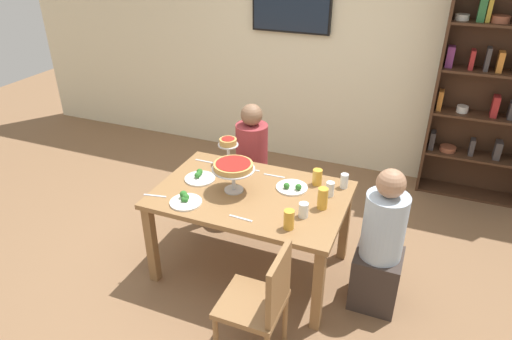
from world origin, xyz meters
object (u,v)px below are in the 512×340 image
beer_glass_amber_spare (317,177)px  water_glass_clear_spare (330,189)px  television (291,8)px  cutlery_fork_near (241,218)px  personal_pizza_stand (228,146)px  salad_plate_far_diner (292,187)px  diner_head_east (380,250)px  deep_dish_pizza_stand (233,168)px  chair_near_right (262,300)px  beer_glass_amber_short (323,198)px  salad_plate_spare (200,177)px  cutlery_knife_near (155,196)px  water_glass_clear_near (303,210)px  cutlery_spare_fork (205,161)px  dining_table (251,203)px  cutlery_knife_far (274,176)px  diner_far_left (252,169)px  cutlery_fork_far (249,169)px  beer_glass_amber_tall (289,220)px  water_glass_clear_far (344,181)px  salad_plate_near_diner (185,200)px  bookshelf (495,90)px

beer_glass_amber_spare → water_glass_clear_spare: beer_glass_amber_spare is taller
television → cutlery_fork_near: 2.70m
personal_pizza_stand → salad_plate_far_diner: size_ratio=0.93×
television → diner_head_east: 2.85m
television → deep_dish_pizza_stand: (0.27, -2.13, -0.83)m
chair_near_right → beer_glass_amber_short: 0.87m
salad_plate_far_diner → salad_plate_spare: salad_plate_spare is taller
diner_head_east → cutlery_knife_near: diner_head_east is taller
chair_near_right → water_glass_clear_near: bearing=-6.0°
salad_plate_far_diner → cutlery_spare_fork: size_ratio=1.39×
personal_pizza_stand → beer_glass_amber_spare: (0.81, -0.07, -0.10)m
deep_dish_pizza_stand → water_glass_clear_spare: (0.71, 0.21, -0.14)m
dining_table → cutlery_spare_fork: 0.67m
television → cutlery_spare_fork: television is taller
cutlery_knife_far → salad_plate_spare: bearing=24.8°
diner_far_left → cutlery_fork_near: diner_far_left is taller
salad_plate_far_diner → cutlery_fork_far: size_ratio=1.39×
diner_far_left → beer_glass_amber_spare: size_ratio=8.83×
beer_glass_amber_tall → beer_glass_amber_spare: size_ratio=1.09×
water_glass_clear_spare → water_glass_clear_far: bearing=65.6°
beer_glass_amber_spare → cutlery_spare_fork: beer_glass_amber_spare is taller
beer_glass_amber_spare → cutlery_knife_near: size_ratio=0.72×
dining_table → salad_plate_near_diner: 0.52m
cutlery_knife_far → cutlery_spare_fork: same height
cutlery_fork_far → salad_plate_spare: bearing=41.8°
salad_plate_near_diner → beer_glass_amber_tall: (0.82, -0.02, 0.05)m
deep_dish_pizza_stand → television: bearing=97.3°
beer_glass_amber_spare → water_glass_clear_far: beer_glass_amber_spare is taller
salad_plate_far_diner → diner_far_left: bearing=134.5°
chair_near_right → beer_glass_amber_tall: (0.02, 0.46, 0.33)m
bookshelf → salad_plate_near_diner: bookshelf is taller
diner_head_east → cutlery_fork_near: diner_head_east is taller
beer_glass_amber_short → water_glass_clear_near: size_ratio=1.50×
salad_plate_far_diner → water_glass_clear_near: size_ratio=2.29×
chair_near_right → beer_glass_amber_spare: same height
beer_glass_amber_tall → cutlery_knife_far: size_ratio=0.79×
deep_dish_pizza_stand → water_glass_clear_far: 0.88m
dining_table → water_glass_clear_far: bearing=28.6°
dining_table → beer_glass_amber_short: bearing=0.1°
salad_plate_far_diner → beer_glass_amber_short: size_ratio=1.52×
beer_glass_amber_short → salad_plate_far_diner: bearing=148.5°
diner_far_left → beer_glass_amber_short: diner_far_left is taller
diner_head_east → salad_plate_far_diner: (-0.74, 0.18, 0.26)m
television → cutlery_fork_far: bearing=-81.9°
salad_plate_spare → television: bearing=88.2°
cutlery_fork_near → water_glass_clear_far: bearing=53.5°
television → beer_glass_amber_short: television is taller
deep_dish_pizza_stand → water_glass_clear_spare: size_ratio=2.88×
water_glass_clear_far → water_glass_clear_spare: water_glass_clear_far is taller
beer_glass_amber_tall → water_glass_clear_near: 0.18m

